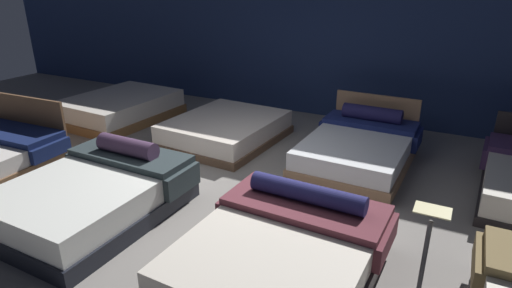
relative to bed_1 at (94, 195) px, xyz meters
The scene contains 8 objects.
ground_plane 1.86m from the bed_1, 47.00° to the left, with size 18.00×18.00×0.02m, color gray.
showroom_back_wall 5.38m from the bed_1, 75.99° to the left, with size 18.00×0.06×3.50m, color navy.
bed_1 is the anchor object (origin of this frame).
bed_2 2.43m from the bed_1, ahead, with size 1.76×2.06×0.72m.
bed_4 3.73m from the bed_1, 129.60° to the left, with size 1.71×2.20×0.48m.
bed_5 2.82m from the bed_1, 87.83° to the left, with size 1.74×2.08×0.42m.
bed_6 3.79m from the bed_1, 50.89° to the left, with size 1.57×2.12×0.86m.
price_sign 3.64m from the bed_1, ahead, with size 0.28×0.24×0.95m.
Camera 1 is at (2.49, -4.38, 2.68)m, focal length 29.68 mm.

